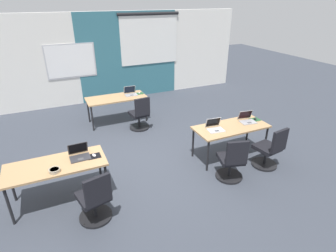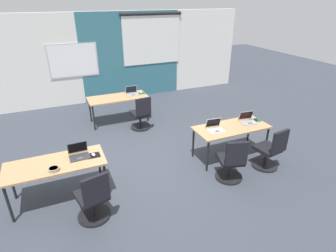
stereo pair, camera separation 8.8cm
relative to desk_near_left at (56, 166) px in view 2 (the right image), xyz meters
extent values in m
plane|color=#383D47|center=(1.75, 0.60, -0.66)|extent=(24.00, 24.00, 0.00)
cube|color=silver|center=(1.75, 4.80, 0.74)|extent=(10.00, 0.20, 2.80)
cube|color=#336B7A|center=(2.75, 4.69, 0.74)|extent=(3.33, 0.01, 2.80)
cube|color=#B7B7BC|center=(0.89, 4.69, 0.75)|extent=(1.48, 0.02, 1.04)
cube|color=white|center=(0.89, 4.68, 0.75)|extent=(1.40, 0.02, 0.96)
cube|color=white|center=(3.47, 4.67, 1.21)|extent=(2.00, 0.02, 1.55)
cylinder|color=black|center=(3.47, 4.67, 2.04)|extent=(2.10, 0.10, 0.10)
cube|color=tan|center=(0.00, 0.00, 0.04)|extent=(1.60, 0.70, 0.04)
cylinder|color=black|center=(-0.74, -0.30, -0.32)|extent=(0.04, 0.04, 0.68)
cylinder|color=black|center=(0.74, -0.30, -0.32)|extent=(0.04, 0.04, 0.68)
cylinder|color=black|center=(-0.74, 0.30, -0.32)|extent=(0.04, 0.04, 0.68)
cylinder|color=black|center=(0.74, 0.30, -0.32)|extent=(0.04, 0.04, 0.68)
cube|color=tan|center=(3.50, 0.00, 0.04)|extent=(1.60, 0.70, 0.04)
cylinder|color=black|center=(2.76, -0.30, -0.32)|extent=(0.04, 0.04, 0.68)
cylinder|color=black|center=(4.24, -0.30, -0.32)|extent=(0.04, 0.04, 0.68)
cylinder|color=black|center=(2.76, 0.30, -0.32)|extent=(0.04, 0.04, 0.68)
cylinder|color=black|center=(4.24, 0.30, -0.32)|extent=(0.04, 0.04, 0.68)
cube|color=tan|center=(1.75, 2.80, 0.04)|extent=(1.60, 0.70, 0.04)
cylinder|color=black|center=(1.01, 2.50, -0.32)|extent=(0.04, 0.04, 0.68)
cylinder|color=black|center=(2.49, 2.50, -0.32)|extent=(0.04, 0.04, 0.68)
cylinder|color=black|center=(1.01, 3.10, -0.32)|extent=(0.04, 0.04, 0.68)
cylinder|color=black|center=(2.49, 3.10, -0.32)|extent=(0.04, 0.04, 0.68)
cube|color=silver|center=(3.09, -0.04, 0.07)|extent=(0.35, 0.26, 0.02)
cube|color=#4C4C4F|center=(3.08, -0.09, 0.08)|extent=(0.10, 0.07, 0.00)
cube|color=silver|center=(3.10, 0.11, 0.18)|extent=(0.34, 0.11, 0.21)
cube|color=black|center=(3.10, 0.10, 0.18)|extent=(0.30, 0.09, 0.19)
cylinder|color=black|center=(3.03, -0.67, -0.64)|extent=(0.52, 0.52, 0.04)
cylinder|color=black|center=(3.03, -0.67, -0.45)|extent=(0.06, 0.06, 0.34)
cube|color=black|center=(3.03, -0.67, -0.24)|extent=(0.54, 0.54, 0.08)
cube|color=black|center=(2.97, -0.91, 0.03)|extent=(0.40, 0.17, 0.46)
sphere|color=black|center=(3.10, -0.44, -0.64)|extent=(0.04, 0.04, 0.04)
sphere|color=black|center=(3.23, -0.80, -0.64)|extent=(0.04, 0.04, 0.04)
sphere|color=black|center=(2.80, -0.68, -0.64)|extent=(0.04, 0.04, 0.04)
cube|color=#333338|center=(0.40, 0.02, 0.07)|extent=(0.34, 0.24, 0.02)
cube|color=#4C4C4F|center=(0.40, -0.03, 0.08)|extent=(0.09, 0.06, 0.00)
cube|color=#333338|center=(0.39, 0.16, 0.18)|extent=(0.33, 0.07, 0.21)
cube|color=black|center=(0.39, 0.16, 0.19)|extent=(0.30, 0.06, 0.19)
cube|color=black|center=(0.63, -0.01, 0.06)|extent=(0.22, 0.19, 0.00)
ellipsoid|color=silver|center=(0.63, -0.01, 0.08)|extent=(0.08, 0.11, 0.03)
cylinder|color=black|center=(0.45, -0.68, -0.64)|extent=(0.52, 0.52, 0.04)
cylinder|color=black|center=(0.45, -0.68, -0.45)|extent=(0.06, 0.06, 0.34)
cube|color=black|center=(0.45, -0.68, -0.24)|extent=(0.53, 0.53, 0.08)
cube|color=black|center=(0.50, -0.92, 0.03)|extent=(0.40, 0.15, 0.46)
sphere|color=black|center=(0.39, -0.45, -0.64)|extent=(0.04, 0.04, 0.04)
sphere|color=black|center=(0.68, -0.70, -0.64)|extent=(0.04, 0.04, 0.04)
sphere|color=black|center=(0.25, -0.80, -0.64)|extent=(0.04, 0.04, 0.04)
cube|color=#9E9EA3|center=(2.18, 2.80, 0.07)|extent=(0.33, 0.24, 0.02)
cube|color=#4C4C4F|center=(2.17, 2.74, 0.08)|extent=(0.09, 0.06, 0.00)
cube|color=#9E9EA3|center=(2.18, 2.94, 0.18)|extent=(0.33, 0.07, 0.21)
cube|color=black|center=(2.18, 2.94, 0.19)|extent=(0.30, 0.06, 0.19)
cube|color=#23512D|center=(2.43, 2.84, 0.06)|extent=(0.22, 0.19, 0.00)
ellipsoid|color=#B2B2B7|center=(2.43, 2.84, 0.08)|extent=(0.08, 0.11, 0.03)
cylinder|color=black|center=(2.16, 2.15, -0.64)|extent=(0.52, 0.52, 0.04)
cylinder|color=black|center=(2.16, 2.15, -0.45)|extent=(0.06, 0.06, 0.34)
cube|color=black|center=(2.16, 2.15, -0.24)|extent=(0.48, 0.48, 0.08)
cube|color=black|center=(2.18, 1.90, 0.03)|extent=(0.40, 0.10, 0.46)
sphere|color=black|center=(2.14, 2.38, -0.64)|extent=(0.04, 0.04, 0.04)
sphere|color=black|center=(2.39, 2.10, -0.64)|extent=(0.04, 0.04, 0.04)
sphere|color=black|center=(1.94, 2.06, -0.64)|extent=(0.04, 0.04, 0.04)
cube|color=#9E9EA3|center=(3.95, 0.00, 0.07)|extent=(0.36, 0.27, 0.02)
cube|color=#4C4C4F|center=(3.94, -0.05, 0.08)|extent=(0.10, 0.07, 0.00)
cube|color=#9E9EA3|center=(3.97, 0.15, 0.18)|extent=(0.34, 0.12, 0.21)
cube|color=black|center=(3.97, 0.15, 0.18)|extent=(0.30, 0.11, 0.18)
cube|color=#23512D|center=(4.19, 0.06, 0.06)|extent=(0.22, 0.19, 0.00)
ellipsoid|color=black|center=(4.19, 0.06, 0.08)|extent=(0.09, 0.11, 0.03)
cylinder|color=black|center=(3.96, -0.63, -0.64)|extent=(0.52, 0.52, 0.04)
cylinder|color=black|center=(3.96, -0.63, -0.45)|extent=(0.06, 0.06, 0.34)
cube|color=black|center=(3.96, -0.63, -0.24)|extent=(0.50, 0.50, 0.08)
cube|color=black|center=(3.99, -0.88, 0.03)|extent=(0.40, 0.12, 0.46)
sphere|color=black|center=(3.92, -0.40, -0.64)|extent=(0.04, 0.04, 0.04)
sphere|color=black|center=(4.19, -0.67, -0.64)|extent=(0.04, 0.04, 0.04)
sphere|color=black|center=(3.75, -0.74, -0.64)|extent=(0.04, 0.04, 0.04)
cylinder|color=tan|center=(-0.02, -0.23, 0.09)|extent=(0.17, 0.17, 0.05)
torus|color=tan|center=(-0.02, -0.23, 0.11)|extent=(0.18, 0.18, 0.02)
cylinder|color=gold|center=(-0.02, -0.23, 0.11)|extent=(0.14, 0.14, 0.01)
camera|label=1|loc=(0.12, -4.19, 2.55)|focal=29.18mm
camera|label=2|loc=(0.20, -4.22, 2.55)|focal=29.18mm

